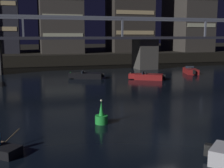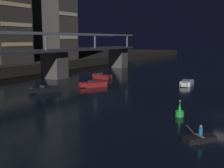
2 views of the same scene
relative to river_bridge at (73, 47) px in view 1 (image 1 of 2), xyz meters
name	(u,v)px [view 1 (image 1 of 2)]	position (x,y,z in m)	size (l,w,h in m)	color
ground_plane	(166,139)	(0.00, -36.07, -4.22)	(400.00, 400.00, 0.00)	black
far_riverbank	(51,51)	(0.00, 48.01, -3.12)	(240.00, 80.00, 2.20)	black
river_bridge	(73,47)	(0.00, 0.00, 0.00)	(87.60, 6.40, 9.38)	#4C4944
tower_central	(59,9)	(0.09, 20.48, 8.21)	(9.42, 13.88, 20.77)	#423D38
tower_east_tall	(130,3)	(17.25, 18.96, 9.82)	(10.24, 8.61, 24.00)	#38332D
speedboat_near_left	(87,76)	(0.49, -9.74, -3.81)	(5.12, 2.99, 1.16)	black
speedboat_mid_center	(147,77)	(8.52, -13.21, -3.81)	(4.85, 3.65, 1.16)	maroon
speedboat_far_left	(190,71)	(18.10, -8.82, -3.81)	(2.88, 5.16, 1.16)	maroon
channel_buoy	(101,117)	(-2.96, -31.87, -3.75)	(0.90, 0.90, 1.76)	green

